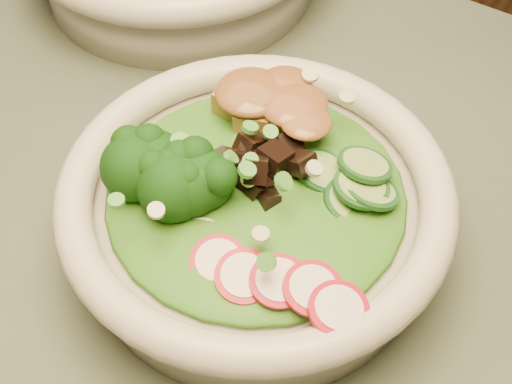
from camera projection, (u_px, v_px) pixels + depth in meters
The scene contains 9 objects.
salad_bowl at pixel (256, 210), 0.49m from camera, with size 0.27×0.27×0.07m.
lettuce_bed at pixel (256, 191), 0.48m from camera, with size 0.20×0.20×0.02m, color #1B5D13.
broccoli_florets at pixel (161, 171), 0.47m from camera, with size 0.08×0.07×0.04m, color black, non-canonical shape.
radish_slices at pixel (250, 271), 0.43m from camera, with size 0.11×0.04×0.02m, color #A80C21, non-canonical shape.
cucumber_slices at pixel (355, 189), 0.46m from camera, with size 0.07×0.07×0.04m, color #87B665, non-canonical shape.
mushroom_heap at pixel (258, 164), 0.47m from camera, with size 0.07×0.07×0.04m, color black, non-canonical shape.
tofu_cubes at pixel (267, 113), 0.51m from camera, with size 0.09×0.06×0.04m, color #A67937, non-canonical shape.
peanut_sauce at pixel (268, 100), 0.50m from camera, with size 0.07×0.06×0.02m, color brown.
scallion_garnish at pixel (256, 167), 0.46m from camera, with size 0.19×0.19×0.02m, color #499B36, non-canonical shape.
Camera 1 is at (0.03, -0.22, 1.18)m, focal length 50.00 mm.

